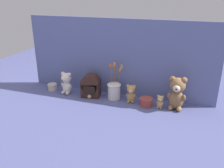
# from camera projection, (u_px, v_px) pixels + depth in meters

# --- Properties ---
(ground_plane) EXTENTS (4.00, 4.00, 0.00)m
(ground_plane) POSITION_uv_depth(u_px,v_px,m) (111.00, 100.00, 2.16)
(ground_plane) COLOR #4C5184
(backdrop_wall) EXTENTS (1.78, 0.02, 0.71)m
(backdrop_wall) POSITION_uv_depth(u_px,v_px,m) (117.00, 58.00, 2.18)
(backdrop_wall) COLOR slate
(backdrop_wall) RESTS_ON ground
(teddy_bear_large) EXTENTS (0.16, 0.15, 0.29)m
(teddy_bear_large) POSITION_uv_depth(u_px,v_px,m) (177.00, 92.00, 1.95)
(teddy_bear_large) COLOR olive
(teddy_bear_large) RESTS_ON ground
(teddy_bear_medium) EXTENTS (0.12, 0.11, 0.22)m
(teddy_bear_medium) POSITION_uv_depth(u_px,v_px,m) (66.00, 83.00, 2.27)
(teddy_bear_medium) COLOR beige
(teddy_bear_medium) RESTS_ON ground
(teddy_bear_small) EXTENTS (0.09, 0.08, 0.17)m
(teddy_bear_small) POSITION_uv_depth(u_px,v_px,m) (131.00, 93.00, 2.10)
(teddy_bear_small) COLOR tan
(teddy_bear_small) RESTS_ON ground
(teddy_bear_tiny) EXTENTS (0.06, 0.06, 0.12)m
(teddy_bear_tiny) POSITION_uv_depth(u_px,v_px,m) (160.00, 101.00, 2.00)
(teddy_bear_tiny) COLOR tan
(teddy_bear_tiny) RESTS_ON ground
(flower_vase) EXTENTS (0.15, 0.14, 0.34)m
(flower_vase) POSITION_uv_depth(u_px,v_px,m) (114.00, 89.00, 2.17)
(flower_vase) COLOR silver
(flower_vase) RESTS_ON ground
(vintage_radio) EXTENTS (0.19, 0.14, 0.22)m
(vintage_radio) POSITION_uv_depth(u_px,v_px,m) (91.00, 86.00, 2.21)
(vintage_radio) COLOR #381E14
(vintage_radio) RESTS_ON ground
(decorative_tin_tall) EXTENTS (0.09, 0.09, 0.06)m
(decorative_tin_tall) POSITION_uv_depth(u_px,v_px,m) (52.00, 87.00, 2.37)
(decorative_tin_tall) COLOR beige
(decorative_tin_tall) RESTS_ON ground
(decorative_tin_short) EXTENTS (0.11, 0.11, 0.07)m
(decorative_tin_short) POSITION_uv_depth(u_px,v_px,m) (146.00, 102.00, 2.04)
(decorative_tin_short) COLOR #993D33
(decorative_tin_short) RESTS_ON ground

